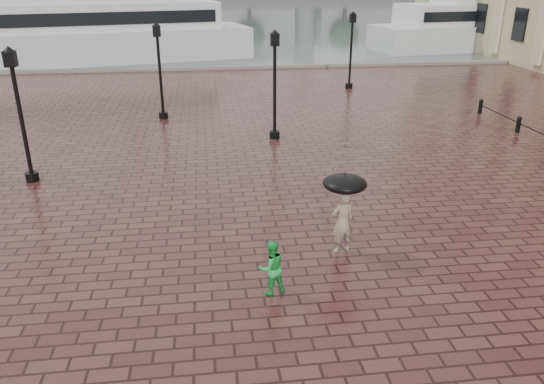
{
  "coord_description": "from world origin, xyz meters",
  "views": [
    {
      "loc": [
        0.05,
        -8.02,
        6.7
      ],
      "look_at": [
        1.68,
        4.59,
        1.4
      ],
      "focal_mm": 35.0,
      "sensor_mm": 36.0,
      "label": 1
    }
  ],
  "objects": [
    {
      "name": "ferry_near",
      "position": [
        -8.76,
        37.0,
        2.5
      ],
      "size": [
        26.13,
        11.7,
        8.34
      ],
      "rotation": [
        0.0,
        0.0,
        0.23
      ],
      "color": "silver",
      "rests_on": "ground"
    },
    {
      "name": "harbour_water",
      "position": [
        0.0,
        92.0,
        0.0
      ],
      "size": [
        240.0,
        240.0,
        0.0
      ],
      "primitive_type": "plane",
      "color": "#40484E",
      "rests_on": "ground"
    },
    {
      "name": "ferry_far",
      "position": [
        27.06,
        40.66,
        2.26
      ],
      "size": [
        23.48,
        8.92,
        7.51
      ],
      "rotation": [
        0.0,
        0.0,
        0.15
      ],
      "color": "silver",
      "rests_on": "ground"
    },
    {
      "name": "street_lamps",
      "position": [
        -1.6,
        17.6,
        2.33
      ],
      "size": [
        21.44,
        14.44,
        4.4
      ],
      "color": "black",
      "rests_on": "ground"
    },
    {
      "name": "quay_edge",
      "position": [
        0.0,
        32.0,
        0.0
      ],
      "size": [
        80.0,
        0.6,
        0.3
      ],
      "primitive_type": "cube",
      "color": "slate",
      "rests_on": "ground"
    },
    {
      "name": "child_pedestrian",
      "position": [
        1.34,
        2.07,
        0.65
      ],
      "size": [
        0.75,
        0.66,
        1.3
      ],
      "primitive_type": "imported",
      "rotation": [
        0.0,
        0.0,
        3.44
      ],
      "color": "green",
      "rests_on": "ground"
    },
    {
      "name": "adult_pedestrian",
      "position": [
        3.37,
        3.74,
        0.84
      ],
      "size": [
        0.68,
        0.52,
        1.67
      ],
      "primitive_type": "imported",
      "rotation": [
        0.0,
        0.0,
        3.35
      ],
      "color": "gray",
      "rests_on": "ground"
    },
    {
      "name": "ground",
      "position": [
        0.0,
        0.0,
        0.0
      ],
      "size": [
        300.0,
        300.0,
        0.0
      ],
      "primitive_type": "plane",
      "color": "#3B1C1B",
      "rests_on": "ground"
    },
    {
      "name": "umbrella",
      "position": [
        3.37,
        3.74,
        1.89
      ],
      "size": [
        1.1,
        1.1,
        1.14
      ],
      "color": "black",
      "rests_on": "ground"
    }
  ]
}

